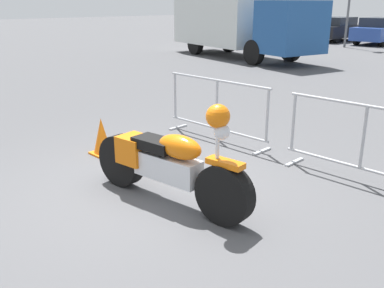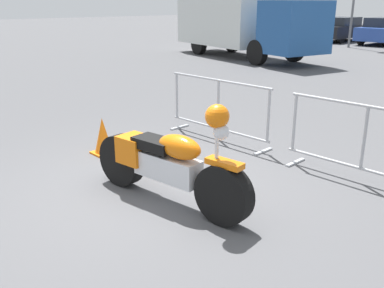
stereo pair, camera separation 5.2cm
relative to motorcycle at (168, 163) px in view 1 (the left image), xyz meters
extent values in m
plane|color=#4C4C4F|center=(-0.38, 0.00, -0.50)|extent=(120.00, 120.00, 0.00)
cylinder|color=black|center=(0.82, 0.10, -0.16)|extent=(0.70, 0.27, 0.68)
cylinder|color=black|center=(-0.82, -0.10, -0.16)|extent=(0.70, 0.27, 0.68)
cube|color=silver|center=(0.00, 0.00, -0.06)|extent=(0.92, 0.36, 0.30)
ellipsoid|color=orange|center=(0.19, 0.02, 0.24)|extent=(0.63, 0.35, 0.28)
cube|color=black|center=(-0.19, -0.02, 0.20)|extent=(0.59, 0.36, 0.13)
cube|color=orange|center=(-0.55, -0.06, 0.05)|extent=(0.42, 0.38, 0.34)
cube|color=orange|center=(0.82, 0.10, 0.20)|extent=(0.44, 0.20, 0.06)
cylinder|color=silver|center=(0.72, 0.08, 0.34)|extent=(0.05, 0.05, 0.48)
sphere|color=silver|center=(0.77, 0.09, 0.53)|extent=(0.17, 0.17, 0.17)
sphere|color=orange|center=(0.72, 0.08, 0.69)|extent=(0.26, 0.26, 0.26)
cylinder|color=#9EA0A5|center=(-1.31, 2.26, 0.55)|extent=(2.23, 0.08, 0.04)
cylinder|color=#9EA0A5|center=(-1.31, 2.26, -0.30)|extent=(2.23, 0.08, 0.04)
cylinder|color=#9EA0A5|center=(-2.38, 2.24, 0.12)|extent=(0.04, 0.04, 0.85)
cylinder|color=#9EA0A5|center=(-1.31, 2.26, 0.12)|extent=(0.04, 0.04, 0.85)
cylinder|color=#9EA0A5|center=(-0.25, 2.28, 0.12)|extent=(0.04, 0.04, 0.85)
cube|color=#9EA0A5|center=(-2.31, 2.24, -0.49)|extent=(0.07, 0.44, 0.03)
cube|color=#9EA0A5|center=(-0.32, 2.28, -0.49)|extent=(0.07, 0.44, 0.03)
cylinder|color=#9EA0A5|center=(1.32, 2.26, 0.55)|extent=(2.23, 0.08, 0.04)
cylinder|color=#9EA0A5|center=(1.32, 2.26, -0.30)|extent=(2.23, 0.08, 0.04)
cylinder|color=#9EA0A5|center=(0.25, 2.24, 0.12)|extent=(0.04, 0.04, 0.85)
cylinder|color=#9EA0A5|center=(1.32, 2.26, 0.12)|extent=(0.04, 0.04, 0.85)
cube|color=#9EA0A5|center=(0.32, 2.24, -0.49)|extent=(0.07, 0.44, 0.03)
cube|color=silver|center=(-9.88, 11.87, 1.23)|extent=(5.37, 3.30, 2.50)
cube|color=#1E4C8C|center=(-5.67, 10.97, 0.93)|extent=(2.22, 2.51, 1.90)
cylinder|color=black|center=(-6.38, 12.11, -0.02)|extent=(1.00, 0.47, 0.96)
cylinder|color=black|center=(-6.78, 10.22, -0.02)|extent=(1.00, 0.47, 0.96)
cylinder|color=black|center=(-10.51, 12.99, -0.02)|extent=(1.00, 0.47, 0.96)
cylinder|color=black|center=(-10.91, 11.10, -0.02)|extent=(1.00, 0.47, 0.96)
cube|color=tan|center=(-12.63, 22.91, 0.11)|extent=(1.77, 4.33, 0.70)
cube|color=#1E232B|center=(-12.62, 22.76, 0.71)|extent=(1.63, 2.22, 0.50)
cylinder|color=black|center=(-13.37, 24.29, -0.18)|extent=(0.22, 0.64, 0.64)
cylinder|color=black|center=(-11.89, 24.30, -0.18)|extent=(0.22, 0.64, 0.64)
cylinder|color=black|center=(-13.36, 21.53, -0.18)|extent=(0.22, 0.64, 0.64)
cylinder|color=black|center=(-11.88, 21.53, -0.18)|extent=(0.22, 0.64, 0.64)
cube|color=black|center=(-9.88, 22.42, 0.10)|extent=(1.75, 4.28, 0.70)
cube|color=#1E232B|center=(-9.88, 22.27, 0.70)|extent=(1.61, 2.19, 0.50)
cylinder|color=black|center=(-10.62, 23.79, -0.19)|extent=(0.22, 0.64, 0.64)
cylinder|color=black|center=(-9.16, 23.79, -0.19)|extent=(0.22, 0.64, 0.64)
cylinder|color=black|center=(-10.61, 21.05, -0.19)|extent=(0.22, 0.64, 0.64)
cylinder|color=black|center=(-9.15, 21.05, -0.19)|extent=(0.22, 0.64, 0.64)
cube|color=#284799|center=(-7.14, 22.43, 0.12)|extent=(1.79, 4.38, 0.71)
cube|color=#1E232B|center=(-7.14, 22.28, 0.73)|extent=(1.65, 2.24, 0.51)
cylinder|color=black|center=(-7.89, 23.83, -0.18)|extent=(0.23, 0.65, 0.65)
cylinder|color=black|center=(-7.88, 21.03, -0.18)|extent=(0.23, 0.65, 0.65)
cylinder|color=black|center=(-6.39, 21.03, -0.18)|extent=(0.23, 0.65, 0.65)
cube|color=orange|center=(-2.04, 0.38, -0.49)|extent=(0.34, 0.34, 0.03)
cone|color=orange|center=(-2.04, 0.38, -0.19)|extent=(0.28, 0.28, 0.56)
camera|label=1|loc=(3.61, -3.07, 1.81)|focal=40.00mm
camera|label=2|loc=(3.65, -3.03, 1.81)|focal=40.00mm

